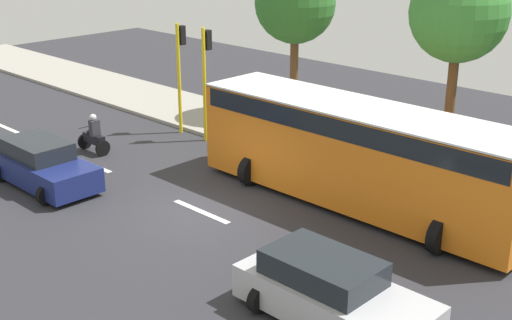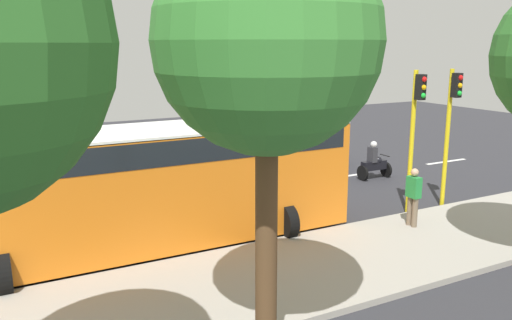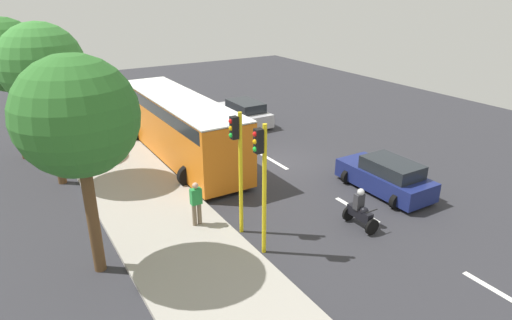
{
  "view_description": "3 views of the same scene",
  "coord_description": "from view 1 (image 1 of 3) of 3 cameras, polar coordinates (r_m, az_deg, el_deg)",
  "views": [
    {
      "loc": [
        -12.58,
        -14.47,
        8.62
      ],
      "look_at": [
        1.36,
        -1.01,
        1.58
      ],
      "focal_mm": 48.08,
      "sensor_mm": 36.0,
      "label": 1
    },
    {
      "loc": [
        16.62,
        -6.79,
        5.27
      ],
      "look_at": [
        1.72,
        1.22,
        1.54
      ],
      "focal_mm": 37.13,
      "sensor_mm": 36.0,
      "label": 2
    },
    {
      "loc": [
        11.46,
        17.14,
        8.37
      ],
      "look_at": [
        1.73,
        1.09,
        0.82
      ],
      "focal_mm": 30.7,
      "sensor_mm": 36.0,
      "label": 3
    }
  ],
  "objects": [
    {
      "name": "car_dark_blue",
      "position": [
        23.75,
        -17.31,
        -0.42
      ],
      "size": [
        2.21,
        4.31,
        1.52
      ],
      "color": "navy",
      "rests_on": "ground"
    },
    {
      "name": "street_tree_south",
      "position": [
        29.61,
        3.29,
        12.87
      ],
      "size": [
        3.44,
        3.44,
        6.73
      ],
      "color": "brown",
      "rests_on": "ground"
    },
    {
      "name": "traffic_light_midblock",
      "position": [
        26.78,
        -4.2,
        7.65
      ],
      "size": [
        0.49,
        0.24,
        4.5
      ],
      "color": "yellow",
      "rests_on": "ground"
    },
    {
      "name": "motorcycle",
      "position": [
        26.55,
        -13.36,
        1.93
      ],
      "size": [
        0.6,
        1.3,
        1.53
      ],
      "color": "black",
      "rests_on": "ground"
    },
    {
      "name": "lane_stripe_mid",
      "position": [
        21.02,
        -4.58,
        -4.29
      ],
      "size": [
        0.2,
        2.4,
        0.01
      ],
      "primitive_type": "cube",
      "color": "white",
      "rests_on": "ground"
    },
    {
      "name": "street_tree_north",
      "position": [
        25.28,
        16.53,
        11.56
      ],
      "size": [
        3.46,
        3.46,
        7.05
      ],
      "color": "brown",
      "rests_on": "ground"
    },
    {
      "name": "ground_plane",
      "position": [
        21.04,
        -4.58,
        -4.43
      ],
      "size": [
        40.0,
        60.0,
        0.1
      ],
      "primitive_type": "cube",
      "color": "#2D2D33"
    },
    {
      "name": "lane_stripe_south",
      "position": [
        25.52,
        -13.58,
        -0.34
      ],
      "size": [
        0.2,
        2.4,
        0.01
      ],
      "primitive_type": "cube",
      "color": "white",
      "rests_on": "ground"
    },
    {
      "name": "lane_stripe_north",
      "position": [
        17.44,
        8.85,
        -9.9
      ],
      "size": [
        0.2,
        2.4,
        0.01
      ],
      "primitive_type": "cube",
      "color": "white",
      "rests_on": "ground"
    },
    {
      "name": "pedestrian_near_signal",
      "position": [
        27.26,
        -0.77,
        3.87
      ],
      "size": [
        0.4,
        0.24,
        1.69
      ],
      "color": "#72604C",
      "rests_on": "sidewalk"
    },
    {
      "name": "car_silver",
      "position": [
        15.45,
        6.33,
        -10.95
      ],
      "size": [
        2.31,
        4.54,
        1.52
      ],
      "color": "#B7B7BC",
      "rests_on": "ground"
    },
    {
      "name": "traffic_light_corner",
      "position": [
        27.91,
        -6.32,
        8.09
      ],
      "size": [
        0.49,
        0.24,
        4.5
      ],
      "color": "yellow",
      "rests_on": "ground"
    },
    {
      "name": "city_bus",
      "position": [
        21.04,
        8.55,
        0.96
      ],
      "size": [
        3.2,
        11.0,
        3.16
      ],
      "color": "orange",
      "rests_on": "ground"
    },
    {
      "name": "sidewalk",
      "position": [
        25.8,
        7.1,
        0.47
      ],
      "size": [
        4.0,
        60.0,
        0.15
      ],
      "primitive_type": "cube",
      "color": "#9E998E",
      "rests_on": "ground"
    },
    {
      "name": "lane_stripe_far_south",
      "position": [
        30.55,
        -19.74,
        2.39
      ],
      "size": [
        0.2,
        2.4,
        0.01
      ],
      "primitive_type": "cube",
      "color": "white",
      "rests_on": "ground"
    }
  ]
}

